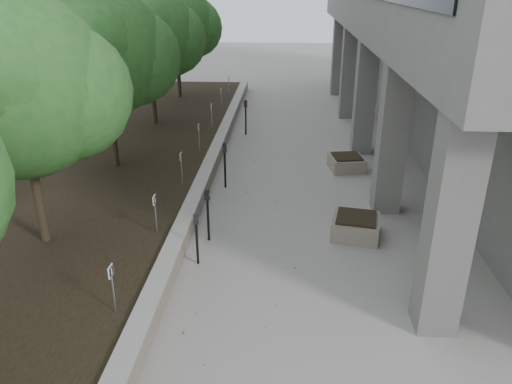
% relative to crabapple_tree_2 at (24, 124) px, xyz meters
% --- Properties ---
extents(ground, '(90.00, 90.00, 0.00)m').
position_rel_crabapple_tree_2_xyz_m(ground, '(4.80, -3.00, -3.12)').
color(ground, gray).
rests_on(ground, ground).
extents(retaining_wall, '(0.39, 26.00, 0.50)m').
position_rel_crabapple_tree_2_xyz_m(retaining_wall, '(2.97, 6.00, -2.87)').
color(retaining_wall, gray).
rests_on(retaining_wall, ground).
extents(planting_bed, '(7.00, 26.00, 0.40)m').
position_rel_crabapple_tree_2_xyz_m(planting_bed, '(-0.70, 6.00, -2.92)').
color(planting_bed, black).
rests_on(planting_bed, ground).
extents(crabapple_tree_2, '(4.60, 4.00, 5.44)m').
position_rel_crabapple_tree_2_xyz_m(crabapple_tree_2, '(0.00, 0.00, 0.00)').
color(crabapple_tree_2, '#265B23').
rests_on(crabapple_tree_2, planting_bed).
extents(crabapple_tree_3, '(4.60, 4.00, 5.44)m').
position_rel_crabapple_tree_2_xyz_m(crabapple_tree_3, '(0.00, 5.00, 0.00)').
color(crabapple_tree_3, '#265B23').
rests_on(crabapple_tree_3, planting_bed).
extents(crabapple_tree_4, '(4.60, 4.00, 5.44)m').
position_rel_crabapple_tree_2_xyz_m(crabapple_tree_4, '(0.00, 10.00, 0.00)').
color(crabapple_tree_4, '#265B23').
rests_on(crabapple_tree_4, planting_bed).
extents(crabapple_tree_5, '(4.60, 4.00, 5.44)m').
position_rel_crabapple_tree_2_xyz_m(crabapple_tree_5, '(0.00, 15.00, 0.00)').
color(crabapple_tree_5, '#265B23').
rests_on(crabapple_tree_5, planting_bed).
extents(parking_sign_2, '(0.04, 0.22, 0.96)m').
position_rel_crabapple_tree_2_xyz_m(parking_sign_2, '(2.45, -2.50, -2.24)').
color(parking_sign_2, black).
rests_on(parking_sign_2, planting_bed).
extents(parking_sign_3, '(0.04, 0.22, 0.96)m').
position_rel_crabapple_tree_2_xyz_m(parking_sign_3, '(2.45, 0.50, -2.24)').
color(parking_sign_3, black).
rests_on(parking_sign_3, planting_bed).
extents(parking_sign_4, '(0.04, 0.22, 0.96)m').
position_rel_crabapple_tree_2_xyz_m(parking_sign_4, '(2.45, 3.50, -2.24)').
color(parking_sign_4, black).
rests_on(parking_sign_4, planting_bed).
extents(parking_sign_5, '(0.04, 0.22, 0.96)m').
position_rel_crabapple_tree_2_xyz_m(parking_sign_5, '(2.45, 6.50, -2.24)').
color(parking_sign_5, black).
rests_on(parking_sign_5, planting_bed).
extents(parking_sign_6, '(0.04, 0.22, 0.96)m').
position_rel_crabapple_tree_2_xyz_m(parking_sign_6, '(2.45, 9.50, -2.24)').
color(parking_sign_6, black).
rests_on(parking_sign_6, planting_bed).
extents(parking_sign_7, '(0.04, 0.22, 0.96)m').
position_rel_crabapple_tree_2_xyz_m(parking_sign_7, '(2.45, 12.50, -2.24)').
color(parking_sign_7, black).
rests_on(parking_sign_7, planting_bed).
extents(parking_sign_8, '(0.04, 0.22, 0.96)m').
position_rel_crabapple_tree_2_xyz_m(parking_sign_8, '(2.45, 15.50, -2.24)').
color(parking_sign_8, black).
rests_on(parking_sign_8, planting_bed).
extents(parking_meter_2, '(0.15, 0.12, 1.27)m').
position_rel_crabapple_tree_2_xyz_m(parking_meter_2, '(3.52, -0.15, -2.49)').
color(parking_meter_2, black).
rests_on(parking_meter_2, ground).
extents(parking_meter_3, '(0.15, 0.12, 1.36)m').
position_rel_crabapple_tree_2_xyz_m(parking_meter_3, '(3.60, 0.94, -2.44)').
color(parking_meter_3, black).
rests_on(parking_meter_3, ground).
extents(parking_meter_4, '(0.16, 0.12, 1.44)m').
position_rel_crabapple_tree_2_xyz_m(parking_meter_4, '(3.61, 4.27, -2.40)').
color(parking_meter_4, black).
rests_on(parking_meter_4, ground).
extents(parking_meter_5, '(0.15, 0.12, 1.46)m').
position_rel_crabapple_tree_2_xyz_m(parking_meter_5, '(3.78, 9.88, -2.39)').
color(parking_meter_5, black).
rests_on(parking_meter_5, ground).
extents(planter_front, '(1.32, 1.32, 0.53)m').
position_rel_crabapple_tree_2_xyz_m(planter_front, '(7.20, 1.40, -2.86)').
color(planter_front, gray).
rests_on(planter_front, ground).
extents(planter_back, '(1.22, 1.22, 0.50)m').
position_rel_crabapple_tree_2_xyz_m(planter_back, '(7.47, 6.05, -2.87)').
color(planter_back, gray).
rests_on(planter_back, ground).
extents(berry_scatter, '(3.30, 14.10, 0.02)m').
position_rel_crabapple_tree_2_xyz_m(berry_scatter, '(4.70, 2.00, -3.11)').
color(berry_scatter, maroon).
rests_on(berry_scatter, ground).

